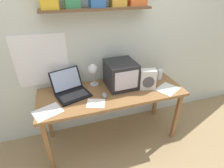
{
  "coord_description": "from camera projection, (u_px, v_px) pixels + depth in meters",
  "views": [
    {
      "loc": [
        -0.54,
        -1.68,
        1.89
      ],
      "look_at": [
        0.0,
        0.0,
        0.86
      ],
      "focal_mm": 28.0,
      "sensor_mm": 36.0,
      "label": 1
    }
  ],
  "objects": [
    {
      "name": "back_wall",
      "position": [
        102.0,
        37.0,
        2.12
      ],
      "size": [
        5.6,
        0.24,
        2.6
      ],
      "color": "silver",
      "rests_on": "ground_plane"
    },
    {
      "name": "laptop",
      "position": [
        70.0,
        88.0,
        2.03
      ],
      "size": [
        0.45,
        0.46,
        0.25
      ],
      "rotation": [
        0.0,
        0.0,
        0.3
      ],
      "color": "black",
      "rests_on": "corner_desk"
    },
    {
      "name": "desk_lamp",
      "position": [
        93.0,
        71.0,
        2.06
      ],
      "size": [
        0.13,
        0.18,
        0.31
      ],
      "rotation": [
        0.0,
        0.0,
        -0.33
      ],
      "color": "silver",
      "rests_on": "corner_desk"
    },
    {
      "name": "space_heater",
      "position": [
        147.0,
        79.0,
        2.1
      ],
      "size": [
        0.21,
        0.14,
        0.25
      ],
      "rotation": [
        0.0,
        0.0,
        -0.23
      ],
      "color": "silver",
      "rests_on": "corner_desk"
    },
    {
      "name": "juice_glass",
      "position": [
        160.0,
        75.0,
        2.33
      ],
      "size": [
        0.07,
        0.07,
        0.14
      ],
      "color": "white",
      "rests_on": "corner_desk"
    },
    {
      "name": "computer_mouse",
      "position": [
        104.0,
        95.0,
        2.0
      ],
      "size": [
        0.08,
        0.12,
        0.03
      ],
      "rotation": [
        0.0,
        0.0,
        -0.21
      ],
      "color": "gray",
      "rests_on": "corner_desk"
    },
    {
      "name": "corner_desk",
      "position": [
        112.0,
        96.0,
        2.13
      ],
      "size": [
        1.73,
        0.65,
        0.76
      ],
      "color": "olive",
      "rests_on": "ground_plane"
    },
    {
      "name": "loose_paper_near_laptop",
      "position": [
        96.0,
        103.0,
        1.89
      ],
      "size": [
        0.24,
        0.22,
        0.0
      ],
      "rotation": [
        0.0,
        0.0,
        -0.33
      ],
      "color": "white",
      "rests_on": "corner_desk"
    },
    {
      "name": "crt_monitor",
      "position": [
        121.0,
        74.0,
        2.13
      ],
      "size": [
        0.36,
        0.38,
        0.32
      ],
      "rotation": [
        0.0,
        0.0,
        0.03
      ],
      "color": "#232326",
      "rests_on": "corner_desk"
    },
    {
      "name": "ground_plane",
      "position": [
        112.0,
        136.0,
        2.48
      ],
      "size": [
        12.0,
        12.0,
        0.0
      ],
      "primitive_type": "plane",
      "color": "#A08459"
    },
    {
      "name": "loose_paper_near_monitor",
      "position": [
        168.0,
        89.0,
        2.14
      ],
      "size": [
        0.33,
        0.31,
        0.0
      ],
      "rotation": [
        0.0,
        0.0,
        0.5
      ],
      "color": "silver",
      "rests_on": "corner_desk"
    },
    {
      "name": "open_notebook",
      "position": [
        48.0,
        112.0,
        1.76
      ],
      "size": [
        0.33,
        0.29,
        0.0
      ],
      "rotation": [
        0.0,
        0.0,
        0.39
      ],
      "color": "white",
      "rests_on": "corner_desk"
    }
  ]
}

